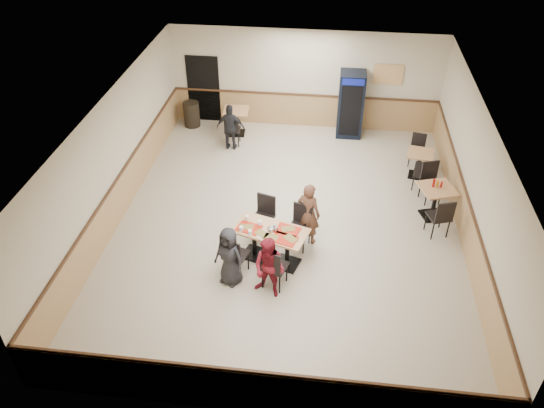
# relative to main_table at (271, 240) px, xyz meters

# --- Properties ---
(ground) EXTENTS (10.00, 10.00, 0.00)m
(ground) POSITION_rel_main_table_xyz_m (0.24, 1.31, -0.55)
(ground) COLOR beige
(ground) RESTS_ON ground
(room_shell) EXTENTS (10.00, 10.00, 10.00)m
(room_shell) POSITION_rel_main_table_xyz_m (2.02, 3.86, 0.03)
(room_shell) COLOR silver
(room_shell) RESTS_ON ground
(main_table) EXTENTS (1.70, 1.18, 0.83)m
(main_table) POSITION_rel_main_table_xyz_m (0.00, 0.00, 0.00)
(main_table) COLOR black
(main_table) RESTS_ON ground
(main_chairs) EXTENTS (1.83, 2.12, 1.05)m
(main_chairs) POSITION_rel_main_table_xyz_m (-0.05, 0.02, -0.03)
(main_chairs) COLOR black
(main_chairs) RESTS_ON ground
(diner_woman_left) EXTENTS (0.78, 0.67, 1.35)m
(diner_woman_left) POSITION_rel_main_table_xyz_m (-0.74, -0.75, 0.13)
(diner_woman_left) COLOR black
(diner_woman_left) RESTS_ON ground
(diner_woman_right) EXTENTS (0.82, 0.74, 1.38)m
(diner_woman_right) POSITION_rel_main_table_xyz_m (0.10, -1.01, 0.14)
(diner_woman_right) COLOR maroon
(diner_woman_right) RESTS_ON ground
(diner_man_opposite) EXTENTS (0.65, 0.55, 1.52)m
(diner_man_opposite) POSITION_rel_main_table_xyz_m (0.74, 0.75, 0.21)
(diner_man_opposite) COLOR brown
(diner_man_opposite) RESTS_ON ground
(lone_diner) EXTENTS (0.81, 0.35, 1.37)m
(lone_diner) POSITION_rel_main_table_xyz_m (-1.72, 4.62, 0.14)
(lone_diner) COLOR black
(lone_diner) RESTS_ON ground
(tabletop_clutter) EXTENTS (1.39, 0.84, 0.12)m
(tabletop_clutter) POSITION_rel_main_table_xyz_m (-0.02, -0.06, 0.30)
(tabletop_clutter) COLOR red
(tabletop_clutter) RESTS_ON main_table
(side_table_near) EXTENTS (0.97, 0.97, 0.82)m
(side_table_near) POSITION_rel_main_table_xyz_m (3.67, 2.01, -0.00)
(side_table_near) COLOR black
(side_table_near) RESTS_ON ground
(side_table_near_chair_south) EXTENTS (0.61, 0.61, 1.04)m
(side_table_near_chair_south) POSITION_rel_main_table_xyz_m (3.67, 1.36, -0.03)
(side_table_near_chair_south) COLOR black
(side_table_near_chair_south) RESTS_ON ground
(side_table_near_chair_north) EXTENTS (0.61, 0.61, 1.04)m
(side_table_near_chair_north) POSITION_rel_main_table_xyz_m (3.67, 2.67, -0.03)
(side_table_near_chair_north) COLOR black
(side_table_near_chair_north) RESTS_ON ground
(side_table_far) EXTENTS (0.78, 0.78, 0.72)m
(side_table_far) POSITION_rel_main_table_xyz_m (3.48, 3.78, -0.07)
(side_table_far) COLOR black
(side_table_far) RESTS_ON ground
(side_table_far_chair_south) EXTENTS (0.49, 0.49, 0.91)m
(side_table_far_chair_south) POSITION_rel_main_table_xyz_m (3.48, 3.21, -0.09)
(side_table_far_chair_south) COLOR black
(side_table_far_chair_south) RESTS_ON ground
(side_table_far_chair_north) EXTENTS (0.49, 0.49, 0.91)m
(side_table_far_chair_north) POSITION_rel_main_table_xyz_m (3.48, 4.35, -0.09)
(side_table_far_chair_north) COLOR black
(side_table_far_chair_north) RESTS_ON ground
(condiment_caddy) EXTENTS (0.23, 0.06, 0.20)m
(condiment_caddy) POSITION_rel_main_table_xyz_m (3.64, 2.06, 0.36)
(condiment_caddy) COLOR #A30F0B
(condiment_caddy) RESTS_ON side_table_near
(back_table) EXTENTS (0.78, 0.78, 0.79)m
(back_table) POSITION_rel_main_table_xyz_m (-1.72, 5.51, -0.03)
(back_table) COLOR black
(back_table) RESTS_ON ground
(back_table_chair_lone) EXTENTS (0.49, 0.49, 1.00)m
(back_table_chair_lone) POSITION_rel_main_table_xyz_m (-1.72, 4.88, -0.05)
(back_table_chair_lone) COLOR black
(back_table_chair_lone) RESTS_ON ground
(pepsi_cooler) EXTENTS (0.74, 0.75, 1.95)m
(pepsi_cooler) POSITION_rel_main_table_xyz_m (1.64, 5.90, 0.43)
(pepsi_cooler) COLOR black
(pepsi_cooler) RESTS_ON ground
(trash_bin) EXTENTS (0.49, 0.49, 0.78)m
(trash_bin) POSITION_rel_main_table_xyz_m (-3.19, 5.86, -0.16)
(trash_bin) COLOR black
(trash_bin) RESTS_ON ground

